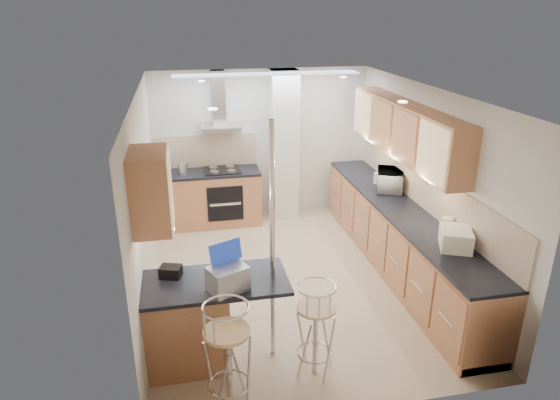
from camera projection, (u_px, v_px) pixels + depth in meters
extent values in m
plane|color=tan|center=(292.00, 279.00, 6.71)|extent=(4.80, 4.80, 0.00)
cube|color=silver|center=(261.00, 144.00, 8.45)|extent=(3.60, 0.04, 2.50)
cube|color=silver|center=(358.00, 292.00, 4.07)|extent=(3.60, 0.04, 2.50)
cube|color=silver|center=(145.00, 203.00, 5.93)|extent=(0.04, 4.80, 2.50)
cube|color=silver|center=(425.00, 183.00, 6.59)|extent=(0.04, 4.80, 2.50)
cube|color=silver|center=(294.00, 92.00, 5.81)|extent=(3.60, 4.80, 0.02)
cube|color=#9F633F|center=(405.00, 130.00, 6.70)|extent=(0.34, 3.00, 0.72)
cube|color=#9F633F|center=(150.00, 190.00, 4.50)|extent=(0.34, 0.62, 0.72)
cube|color=beige|center=(424.00, 188.00, 6.61)|extent=(0.03, 4.40, 0.56)
cube|color=beige|center=(205.00, 151.00, 8.29)|extent=(1.70, 0.03, 0.56)
cube|color=silver|center=(284.00, 146.00, 8.33)|extent=(0.45, 0.40, 2.50)
cube|color=silver|center=(220.00, 128.00, 7.96)|extent=(0.62, 0.48, 0.08)
cube|color=silver|center=(218.00, 99.00, 7.93)|extent=(0.22, 0.20, 0.88)
cylinder|color=silver|center=(272.00, 247.00, 4.84)|extent=(0.05, 0.05, 2.50)
cube|color=black|center=(225.00, 204.00, 8.06)|extent=(0.58, 0.02, 0.58)
cube|color=black|center=(222.00, 170.00, 8.17)|extent=(0.58, 0.50, 0.02)
cube|color=tan|center=(267.00, 74.00, 7.46)|extent=(2.80, 0.35, 0.02)
cube|color=#9F633F|center=(399.00, 240.00, 6.83)|extent=(0.60, 4.40, 0.88)
cube|color=black|center=(402.00, 209.00, 6.66)|extent=(0.63, 4.40, 0.04)
cube|color=#9F633F|center=(209.00, 199.00, 8.30)|extent=(1.70, 0.60, 0.88)
cube|color=black|center=(207.00, 173.00, 8.13)|extent=(1.70, 0.63, 0.04)
cube|color=#9F633F|center=(215.00, 323.00, 5.02)|extent=(1.35, 0.62, 0.90)
cube|color=black|center=(212.00, 283.00, 4.85)|extent=(1.47, 0.72, 0.04)
imported|color=white|center=(390.00, 180.00, 7.26)|extent=(0.53, 0.63, 0.30)
cube|color=#93959A|center=(228.00, 279.00, 4.65)|extent=(0.43, 0.38, 0.24)
cube|color=black|center=(171.00, 272.00, 4.90)|extent=(0.24, 0.20, 0.11)
cylinder|color=white|center=(378.00, 178.00, 7.55)|extent=(0.13, 0.13, 0.16)
cylinder|color=white|center=(383.00, 177.00, 7.62)|extent=(0.12, 0.12, 0.16)
cylinder|color=beige|center=(447.00, 225.00, 5.90)|extent=(0.18, 0.18, 0.19)
cylinder|color=white|center=(447.00, 243.00, 5.48)|extent=(0.12, 0.12, 0.16)
cube|color=white|center=(456.00, 238.00, 5.53)|extent=(0.46, 0.51, 0.22)
cylinder|color=silver|center=(183.00, 168.00, 7.97)|extent=(0.16, 0.16, 0.20)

